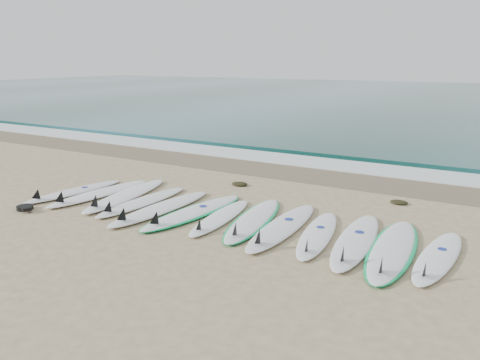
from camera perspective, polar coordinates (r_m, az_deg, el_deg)
The scene contains 21 objects.
ground at distance 8.90m, azimuth -2.28°, elevation -4.71°, with size 120.00×120.00×0.00m, color tan.
ocean at distance 39.96m, azimuth 23.78°, elevation 9.11°, with size 120.00×55.00×0.03m, color #1D5253.
wet_sand_band at distance 12.42m, azimuth 7.86°, elevation 0.75°, with size 120.00×1.80×0.01m, color brown.
foam_band at distance 13.69m, azimuth 10.10°, elevation 2.01°, with size 120.00×1.40×0.04m, color silver.
wave_crest at distance 15.07m, azimuth 12.07°, elevation 3.17°, with size 120.00×1.00×0.10m, color #1D5253.
surfboard_0 at distance 11.14m, azimuth -19.74°, elevation -1.32°, with size 0.84×2.51×0.32m.
surfboard_1 at distance 10.79m, azimuth -17.00°, elevation -1.57°, with size 0.80×2.74×0.35m.
surfboard_2 at distance 10.46m, azimuth -13.90°, elevation -1.83°, with size 1.00×2.93×0.37m.
surfboard_3 at distance 9.93m, azimuth -12.02°, elevation -2.63°, with size 0.63×2.57×0.33m.
surfboard_4 at distance 9.42m, azimuth -9.85°, elevation -3.42°, with size 0.74×2.84×0.36m.
surfboard_5 at distance 9.14m, azimuth -5.81°, elevation -3.92°, with size 0.99×2.84×0.35m.
surfboard_6 at distance 8.80m, azimuth -2.54°, elevation -4.59°, with size 0.73×2.36×0.30m.
surfboard_7 at distance 8.68m, azimuth 1.59°, elevation -4.86°, with size 1.10×2.75×0.34m.
surfboard_8 at distance 8.31m, azimuth 5.08°, elevation -5.72°, with size 0.69×2.82×0.36m.
surfboard_9 at distance 8.06m, azimuth 9.38°, elevation -6.59°, with size 0.90×2.47×0.31m.
surfboard_10 at distance 7.90m, azimuth 13.87°, elevation -7.21°, with size 0.82×2.79×0.35m.
surfboard_11 at distance 7.74m, azimuth 18.07°, elevation -8.03°, with size 0.86×2.89×0.36m.
surfboard_12 at distance 7.68m, azimuth 22.94°, elevation -8.67°, with size 0.68×2.43×0.31m.
seaweed_near at distance 11.18m, azimuth -0.04°, elevation -0.47°, with size 0.40×0.31×0.08m, color black.
seaweed_far at distance 10.32m, azimuth 18.82°, elevation -2.57°, with size 0.37×0.28×0.07m, color black.
leash_coil at distance 10.30m, azimuth -24.71°, elevation -3.10°, with size 0.46×0.36×0.11m.
Camera 1 is at (4.51, -7.09, 2.93)m, focal length 35.00 mm.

